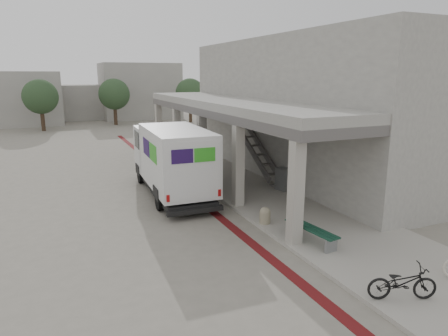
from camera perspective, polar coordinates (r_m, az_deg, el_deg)
name	(u,v)px	position (r m, az deg, el deg)	size (l,w,h in m)	color
ground	(192,219)	(14.88, -4.53, -7.30)	(120.00, 120.00, 0.00)	slate
bike_lane_stripe	(199,200)	(16.98, -3.58, -4.65)	(0.35, 40.00, 0.01)	#5A1214
sidewalk	(285,204)	(16.53, 8.71, -5.08)	(4.40, 28.00, 0.12)	#9A958A
transit_building	(287,110)	(21.10, 9.00, 8.16)	(7.60, 17.00, 7.00)	gray
distant_backdrop	(62,97)	(49.16, -22.10, 9.36)	(28.00, 10.00, 6.50)	gray
tree_left	(40,97)	(41.23, -24.75, 9.22)	(3.20, 3.20, 4.80)	#38281C
tree_mid	(114,94)	(43.72, -15.42, 10.11)	(3.20, 3.20, 4.80)	#38281C
tree_right	(190,93)	(44.66, -4.86, 10.59)	(3.20, 3.20, 4.80)	#38281C
fedex_truck	(172,159)	(17.59, -7.49, 1.33)	(2.53, 7.21, 3.04)	black
bench	(311,232)	(12.80, 12.34, -8.88)	(0.68, 2.06, 0.47)	gray
bollard_near	(265,215)	(14.12, 5.88, -6.71)	(0.39, 0.39, 0.58)	gray
bollard_far	(218,186)	(17.71, -0.84, -2.52)	(0.37, 0.37, 0.56)	gray
utility_cabinet	(283,179)	(18.14, 8.44, -1.56)	(0.45, 0.60, 1.01)	slate
bicycle_black	(402,282)	(10.40, 24.11, -14.69)	(0.56, 1.61, 0.84)	black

